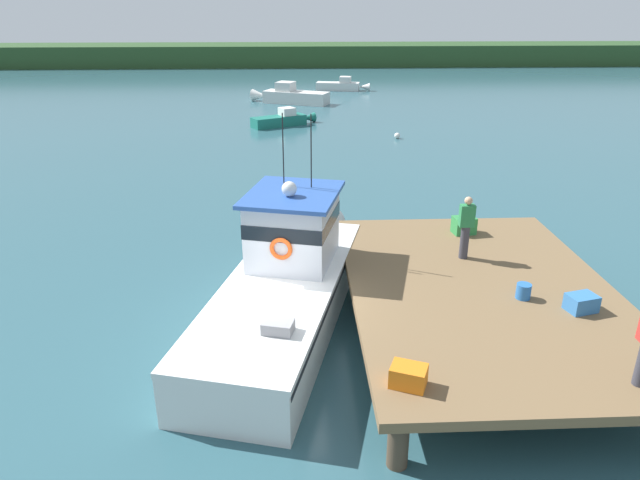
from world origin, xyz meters
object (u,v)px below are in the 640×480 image
(moored_boat_outer_mooring, at_px, (283,120))
(mooring_buoy_channel_marker, at_px, (397,136))
(main_fishing_boat, at_px, (288,278))
(crate_stack_mid_dock, at_px, (464,225))
(crate_single_by_cleat, at_px, (581,303))
(crate_stack_near_edge, at_px, (408,376))
(deckhand_further_back, at_px, (466,226))
(moored_boat_mid_harbor, at_px, (291,96))
(bait_bucket, at_px, (523,291))
(moored_boat_near_channel, at_px, (342,86))

(moored_boat_outer_mooring, relative_size, mooring_buoy_channel_marker, 12.63)
(main_fishing_boat, relative_size, crate_stack_mid_dock, 16.57)
(main_fishing_boat, bearing_deg, crate_single_by_cleat, -19.61)
(crate_stack_near_edge, bearing_deg, main_fishing_boat, 114.32)
(mooring_buoy_channel_marker, bearing_deg, deckhand_further_back, -94.82)
(main_fishing_boat, distance_m, moored_boat_mid_harbor, 32.34)
(crate_single_by_cleat, xyz_separation_m, bait_bucket, (-1.02, 0.60, -0.01))
(crate_stack_near_edge, distance_m, moored_boat_mid_harbor, 37.01)
(main_fishing_boat, height_order, crate_single_by_cleat, main_fishing_boat)
(moored_boat_near_channel, bearing_deg, bait_bucket, -88.94)
(crate_single_by_cleat, bearing_deg, deckhand_further_back, 121.81)
(crate_stack_near_edge, xyz_separation_m, moored_boat_mid_harbor, (-2.05, 36.94, -0.85))
(crate_single_by_cleat, xyz_separation_m, moored_boat_near_channel, (-1.77, 41.16, -0.97))
(crate_stack_mid_dock, relative_size, crate_stack_near_edge, 1.00)
(crate_stack_mid_dock, relative_size, moored_boat_outer_mooring, 0.14)
(crate_stack_mid_dock, distance_m, moored_boat_mid_harbor, 30.48)
(crate_stack_mid_dock, height_order, bait_bucket, crate_stack_mid_dock)
(crate_single_by_cleat, height_order, mooring_buoy_channel_marker, crate_single_by_cleat)
(crate_stack_mid_dock, relative_size, deckhand_further_back, 0.37)
(crate_single_by_cleat, relative_size, moored_boat_mid_harbor, 0.10)
(deckhand_further_back, bearing_deg, moored_boat_mid_harbor, 97.96)
(main_fishing_boat, height_order, moored_boat_near_channel, main_fishing_boat)
(crate_stack_mid_dock, height_order, moored_boat_outer_mooring, crate_stack_mid_dock)
(bait_bucket, bearing_deg, moored_boat_mid_harbor, 98.64)
(crate_stack_mid_dock, xyz_separation_m, crate_stack_near_edge, (-2.85, -6.87, -0.05))
(crate_stack_near_edge, bearing_deg, deckhand_further_back, 65.39)
(crate_stack_near_edge, distance_m, deckhand_further_back, 5.77)
(crate_stack_mid_dock, height_order, deckhand_further_back, deckhand_further_back)
(deckhand_further_back, bearing_deg, moored_boat_near_channel, 90.04)
(crate_stack_mid_dock, relative_size, moored_boat_mid_harbor, 0.10)
(crate_stack_mid_dock, bearing_deg, bait_bucket, -86.27)
(bait_bucket, relative_size, moored_boat_outer_mooring, 0.08)
(crate_single_by_cleat, xyz_separation_m, moored_boat_outer_mooring, (-6.65, 25.96, -1.01))
(crate_stack_mid_dock, height_order, crate_stack_near_edge, crate_stack_mid_dock)
(mooring_buoy_channel_marker, bearing_deg, moored_boat_outer_mooring, 148.45)
(main_fishing_boat, distance_m, bait_bucket, 5.45)
(crate_stack_near_edge, relative_size, bait_bucket, 1.76)
(moored_boat_outer_mooring, bearing_deg, main_fishing_boat, -88.93)
(bait_bucket, height_order, mooring_buoy_channel_marker, bait_bucket)
(bait_bucket, distance_m, moored_boat_near_channel, 40.59)
(crate_single_by_cleat, relative_size, moored_boat_outer_mooring, 0.14)
(crate_stack_near_edge, xyz_separation_m, moored_boat_near_channel, (2.36, 43.56, -0.98))
(moored_boat_outer_mooring, bearing_deg, crate_stack_near_edge, -84.90)
(moored_boat_outer_mooring, xyz_separation_m, moored_boat_mid_harbor, (0.48, 8.59, 0.17))
(moored_boat_mid_harbor, height_order, mooring_buoy_channel_marker, moored_boat_mid_harbor)
(bait_bucket, bearing_deg, crate_stack_near_edge, -136.07)
(crate_stack_near_edge, bearing_deg, bait_bucket, 43.93)
(bait_bucket, distance_m, moored_boat_outer_mooring, 26.00)
(moored_boat_near_channel, xyz_separation_m, mooring_buoy_channel_marker, (1.64, -19.22, -0.24))
(bait_bucket, relative_size, moored_boat_mid_harbor, 0.06)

